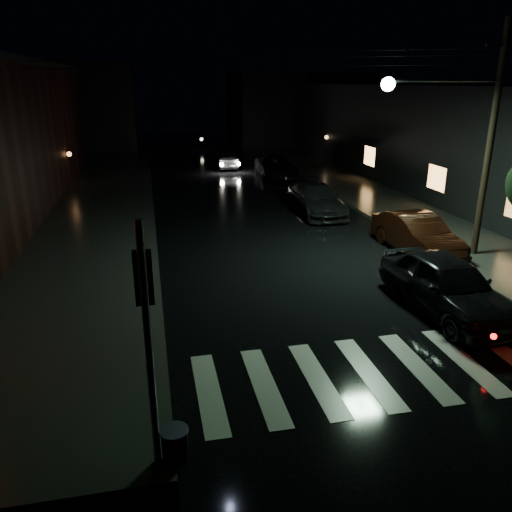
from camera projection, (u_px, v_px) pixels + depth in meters
ground at (270, 399)px, 10.26m from camera, size 120.00×120.00×0.00m
sidewalk_left at (86, 227)px, 22.16m from camera, size 6.00×44.00×0.15m
sidewalk_right at (397, 210)px, 25.13m from camera, size 4.00×44.00×0.15m
building_right at (479, 139)px, 29.25m from camera, size 10.00×40.00×6.00m
building_far_left at (61, 105)px, 48.47m from camera, size 14.00×10.00×8.00m
building_far_right at (298, 108)px, 53.40m from camera, size 14.00×10.00×7.00m
crosswalk at (393, 369)px, 11.31m from camera, size 9.00×3.00×0.01m
signal_pole_corner at (162, 388)px, 7.97m from camera, size 0.68×0.61×4.20m
utility_pole at (475, 131)px, 16.95m from camera, size 4.92×0.44×8.00m
parked_car_a at (447, 285)px, 13.91m from camera, size 2.21×4.90×1.64m
parked_car_b at (417, 234)px, 18.76m from camera, size 1.75×4.56×1.48m
parked_car_c at (315, 199)px, 24.48m from camera, size 2.09×5.06×1.46m
parked_car_d at (276, 166)px, 34.18m from camera, size 2.57×5.11×1.39m
oncoming_car at (224, 159)px, 37.43m from camera, size 1.53×4.10×1.34m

